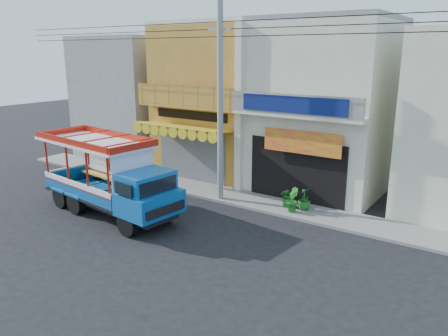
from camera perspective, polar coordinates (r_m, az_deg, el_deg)
name	(u,v)px	position (r m, az deg, el deg)	size (l,w,h in m)	color
ground	(193,228)	(17.28, -4.05, -7.86)	(90.00, 90.00, 0.00)	black
sidewalk	(247,199)	(20.33, 2.98, -4.10)	(30.00, 2.00, 0.12)	slate
shophouse_left	(224,99)	(24.85, 0.00, 8.99)	(6.00, 7.50, 8.24)	#A47324
shophouse_right	(325,106)	(22.04, 13.10, 7.84)	(6.00, 6.75, 8.24)	beige
party_pilaster	(239,111)	(20.64, 1.99, 7.46)	(0.35, 0.30, 8.00)	beige
filler_building_left	(136,97)	(29.42, -11.42, 9.02)	(6.00, 6.00, 7.60)	gray
utility_pole	(223,91)	(19.16, -0.13, 9.99)	(28.00, 0.26, 9.00)	gray
songthaew_truck	(116,180)	(18.38, -13.92, -1.57)	(7.32, 3.06, 3.32)	black
green_sign	(144,170)	(23.84, -10.38, -0.26)	(0.65, 0.35, 0.99)	black
potted_plant_a	(289,196)	(19.31, 8.48, -3.70)	(0.80, 0.70, 0.89)	#1B611D
potted_plant_b	(292,200)	(18.69, 8.91, -4.11)	(0.57, 0.46, 1.04)	#1B611D
potted_plant_c	(304,199)	(18.97, 10.46, -3.96)	(0.56, 0.56, 1.00)	#1B611D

